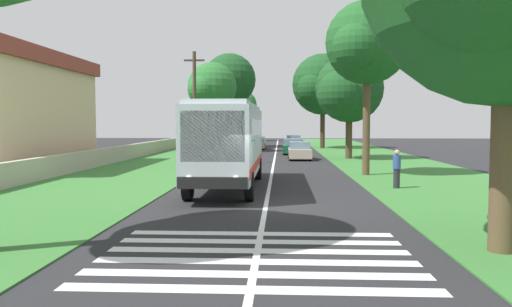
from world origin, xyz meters
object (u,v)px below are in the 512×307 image
roadside_tree_left_3 (211,88)px  roadside_tree_right_0 (347,91)px  trailing_car_0 (300,151)px  utility_pole (195,106)px  roadside_tree_right_2 (322,86)px  pedestrian (397,168)px  roadside_tree_right_3 (366,45)px  coach_bus (229,140)px  roadside_tree_left_0 (241,106)px  trailing_car_1 (292,147)px  trailing_car_2 (257,143)px  roadside_building (3,110)px  roadside_tree_left_2 (228,81)px  trailing_car_3 (293,141)px

roadside_tree_left_3 → roadside_tree_right_0: (-9.59, -12.30, -0.87)m
trailing_car_0 → utility_pole: bearing=126.9°
roadside_tree_right_2 → pedestrian: roadside_tree_right_2 is taller
trailing_car_0 → roadside_tree_right_3: 14.10m
coach_bus → roadside_tree_left_0: (58.71, 4.11, 3.48)m
trailing_car_0 → pedestrian: bearing=-168.7°
trailing_car_1 → trailing_car_0: bearing=-176.7°
roadside_tree_left_3 → roadside_tree_right_0: 15.62m
trailing_car_2 → roadside_tree_left_0: 25.74m
roadside_building → roadside_tree_left_3: bearing=-27.9°
roadside_tree_left_2 → trailing_car_1: bearing=-150.6°
pedestrian → roadside_tree_left_3: bearing=23.0°
coach_bus → roadside_tree_right_0: roadside_tree_right_0 is taller
roadside_tree_right_2 → pedestrian: (-36.19, -0.47, -6.19)m
roadside_building → coach_bus: bearing=-119.5°
roadside_tree_right_0 → trailing_car_1: bearing=34.2°
trailing_car_2 → roadside_tree_left_0: size_ratio=0.53×
roadside_tree_right_2 → roadside_building: roadside_tree_right_2 is taller
coach_bus → roadside_tree_left_2: 38.64m
coach_bus → trailing_car_0: coach_bus is taller
roadside_tree_left_2 → roadside_tree_right_3: (-32.32, -10.89, -0.68)m
trailing_car_1 → roadside_tree_left_0: (33.77, 7.51, 4.96)m
trailing_car_1 → roadside_tree_right_0: (-6.23, -4.24, 4.82)m
coach_bus → trailing_car_1: bearing=-7.8°
trailing_car_2 → roadside_tree_left_2: roadside_tree_left_2 is taller
coach_bus → trailing_car_0: size_ratio=2.60×
trailing_car_3 → pedestrian: (-39.58, -3.57, 0.24)m
roadside_tree_left_0 → roadside_tree_right_2: roadside_tree_right_2 is taller
trailing_car_0 → roadside_tree_left_2: roadside_tree_left_2 is taller
utility_pole → pedestrian: utility_pole is taller
coach_bus → roadside_building: (8.54, 15.10, 1.57)m
trailing_car_3 → utility_pole: (-27.23, 7.46, 3.39)m
trailing_car_2 → trailing_car_0: bearing=-165.6°
roadside_tree_right_2 → roadside_tree_left_3: bearing=123.8°
trailing_car_3 → roadside_tree_right_2: size_ratio=0.40×
roadside_tree_left_0 → utility_pole: 46.52m
trailing_car_2 → trailing_car_3: size_ratio=1.00×
trailing_car_3 → roadside_tree_left_3: 15.13m
trailing_car_3 → roadside_tree_right_0: (-20.74, -3.80, 4.82)m
roadside_tree_left_3 → utility_pole: roadside_tree_left_3 is taller
roadside_tree_left_0 → utility_pole: (-46.49, -0.49, -1.57)m
trailing_car_0 → trailing_car_3: bearing=-0.1°
trailing_car_3 → roadside_building: bearing=148.5°
coach_bus → trailing_car_0: (17.81, -3.81, -1.48)m
trailing_car_0 → roadside_tree_left_0: bearing=11.0°
roadside_tree_right_3 → roadside_building: roadside_tree_right_3 is taller
trailing_car_3 → roadside_tree_right_3: 34.51m
coach_bus → roadside_tree_left_0: bearing=4.0°
trailing_car_3 → utility_pole: size_ratio=0.56×
roadside_tree_right_3 → pedestrian: 8.57m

